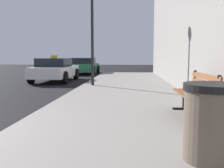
% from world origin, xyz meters
% --- Properties ---
extents(sidewalk, '(4.00, 32.00, 0.15)m').
position_xyz_m(sidewalk, '(4.00, 0.00, 0.07)').
color(sidewalk, gray).
rests_on(sidewalk, ground_plane).
extents(bench, '(0.53, 1.69, 0.89)m').
position_xyz_m(bench, '(5.39, 1.63, 0.66)').
color(bench, brown).
rests_on(bench, sidewalk).
extents(trash_bin, '(0.70, 0.70, 0.89)m').
position_xyz_m(trash_bin, '(5.02, -0.44, 0.60)').
color(trash_bin, brown).
rests_on(trash_bin, sidewalk).
extents(street_lamp, '(0.36, 0.36, 4.38)m').
position_xyz_m(street_lamp, '(2.49, 7.06, 3.14)').
color(street_lamp, black).
rests_on(street_lamp, sidewalk).
extents(car_white, '(1.96, 4.11, 1.43)m').
position_xyz_m(car_white, '(-0.04, 10.04, 0.65)').
color(car_white, white).
rests_on(car_white, ground_plane).
extents(car_green, '(2.07, 4.24, 1.27)m').
position_xyz_m(car_green, '(0.41, 16.22, 0.65)').
color(car_green, '#196638').
rests_on(car_green, ground_plane).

